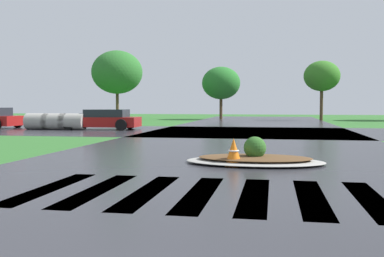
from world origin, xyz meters
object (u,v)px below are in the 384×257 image
(car_dark_suv, at_px, (102,120))
(drainage_pipe_stack, at_px, (55,122))
(median_island, at_px, (255,159))
(traffic_cone, at_px, (234,152))

(car_dark_suv, relative_size, drainage_pipe_stack, 1.29)
(car_dark_suv, height_order, drainage_pipe_stack, car_dark_suv)
(median_island, xyz_separation_m, drainage_pipe_stack, (-11.86, 12.62, 0.34))
(drainage_pipe_stack, height_order, traffic_cone, drainage_pipe_stack)
(traffic_cone, bearing_deg, car_dark_suv, 122.61)
(drainage_pipe_stack, distance_m, traffic_cone, 17.37)
(car_dark_suv, relative_size, traffic_cone, 6.81)
(car_dark_suv, xyz_separation_m, traffic_cone, (8.84, -13.82, -0.24))
(median_island, bearing_deg, drainage_pipe_stack, 133.22)
(median_island, xyz_separation_m, car_dark_suv, (-9.33, 13.33, 0.43))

